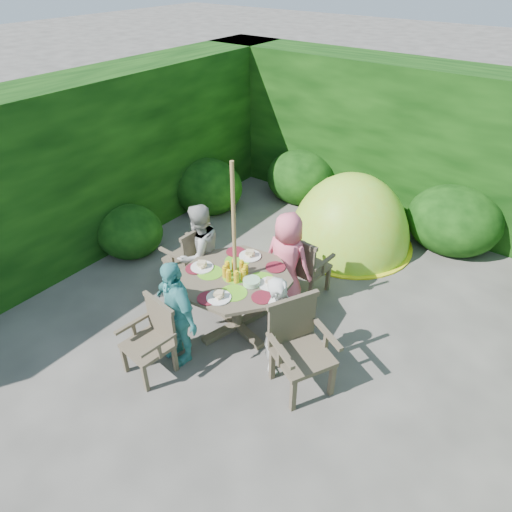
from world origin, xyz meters
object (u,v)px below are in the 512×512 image
Objects in this scene: patio_table at (236,285)px; child_front at (176,312)px; garden_chair_right at (299,345)px; garden_chair_front at (152,338)px; child_right at (279,325)px; dome_tent at (347,243)px; child_back at (287,261)px; garden_chair_left at (190,256)px; parasol_pole at (235,254)px; garden_chair_back at (305,265)px; child_left at (200,253)px.

child_front reaches higher than patio_table.
garden_chair_right is at bearing -14.64° from patio_table.
garden_chair_front is (-0.31, -1.06, -0.21)m from patio_table.
dome_tent is (-0.57, 2.81, -0.60)m from child_right.
garden_chair_left is at bearing 18.53° from child_back.
parasol_pole is 0.95× the size of dome_tent.
parasol_pole is 1.23m from garden_chair_right.
parasol_pole is at bearing 80.68° from garden_chair_front.
patio_table is 1.26× the size of child_front.
child_back reaches higher than child_front.
patio_table is at bearing 77.81° from garden_chair_back.
patio_table is 1.22× the size of child_left.
garden_chair_right is at bearing -14.59° from parasol_pole.
patio_table is 1.38× the size of child_right.
child_back is (0.21, 0.77, -0.44)m from parasol_pole.
child_front reaches higher than garden_chair_back.
garden_chair_back is (1.37, 0.74, -0.00)m from garden_chair_left.
child_back is (0.52, 1.83, 0.21)m from garden_chair_front.
patio_table is 2.68m from dome_tent.
parasol_pole is at bearing 73.20° from child_back.
garden_chair_left is 0.67× the size of child_back.
child_right is at bearing 113.81° from garden_chair_back.
child_left reaches higher than garden_chair_left.
garden_chair_back is 1.05× the size of garden_chair_front.
garden_chair_left is at bearing -102.74° from child_left.
patio_table is 0.44m from parasol_pole.
child_left is 1.02× the size of child_back.
garden_chair_back is (0.31, 1.06, -0.63)m from parasol_pole.
child_right is (0.46, -1.27, 0.13)m from garden_chair_back.
child_back is (-0.10, -0.29, 0.19)m from garden_chair_back.
parasol_pole is 1.66× the size of child_back.
child_back is 1.60m from child_front.
garden_chair_back is (0.31, 1.06, -0.19)m from patio_table.
garden_chair_right is (1.05, -0.28, -0.13)m from patio_table.
child_back is 0.58× the size of dome_tent.
child_right is 2.93m from dome_tent.
dome_tent is (-0.86, 2.87, -0.53)m from garden_chair_right.
patio_table is at bearing -85.10° from dome_tent.
child_right reaches higher than patio_table.
patio_table is 1.10m from garden_chair_right.
garden_chair_left is 1.39m from child_front.
child_front is at bearing 73.20° from child_back.
child_left is (0.29, -0.10, 0.20)m from garden_chair_left.
child_front is (0.09, 0.29, 0.21)m from garden_chair_front.
garden_chair_back is 0.74× the size of child_right.
parasol_pole is at bearing 177.23° from patio_table.
patio_table is at bearing 80.79° from child_left.
child_left is 1.03× the size of child_front.
child_left reaches higher than garden_chair_front.
child_front is (-0.22, -0.77, -0.00)m from patio_table.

